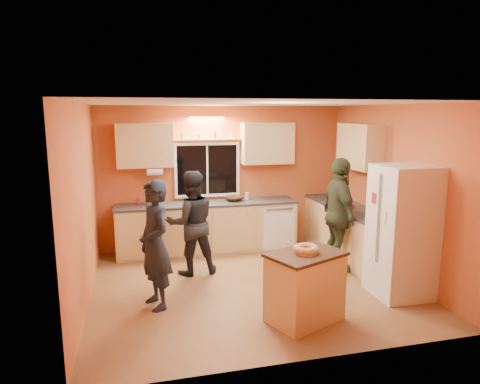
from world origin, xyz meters
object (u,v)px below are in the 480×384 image
object	(u,v)px
refrigerator	(402,232)
island	(305,286)
person_center	(191,223)
person_left	(155,245)
person_right	(339,215)

from	to	relation	value
refrigerator	island	xyz separation A→B (m)	(-1.55, -0.39, -0.47)
island	person_center	size ratio (longest dim) A/B	0.65
person_left	person_right	size ratio (longest dim) A/B	0.92
island	person_right	xyz separation A→B (m)	(1.16, 1.47, 0.47)
refrigerator	island	bearing A→B (deg)	-166.03
refrigerator	person_center	distance (m)	3.05
person_left	person_center	bearing A→B (deg)	131.25
refrigerator	island	size ratio (longest dim) A/B	1.72
person_center	person_right	world-z (taller)	person_right
person_center	person_right	xyz separation A→B (m)	(2.27, -0.41, 0.09)
person_left	person_center	size ratio (longest dim) A/B	1.03
person_center	island	bearing A→B (deg)	115.57
refrigerator	island	distance (m)	1.67
island	person_right	size ratio (longest dim) A/B	0.58
person_left	island	bearing A→B (deg)	45.32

